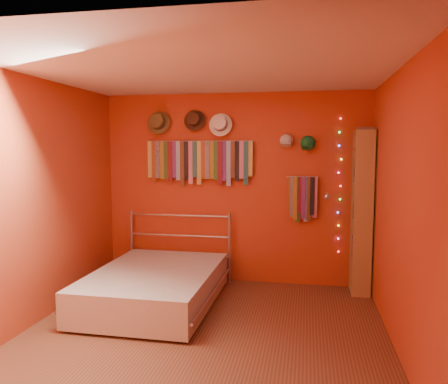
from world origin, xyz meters
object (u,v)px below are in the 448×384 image
Objects in this scene: reading_lamp at (327,196)px; bookshelf at (366,212)px; tie_rack at (199,160)px; bed at (155,286)px.

bookshelf is at bearing 1.41° from reading_lamp.
reading_lamp is at bearing -5.74° from tie_rack.
bookshelf is 2.66m from bed.
bookshelf reaches higher than bed.
bookshelf is (2.12, -0.15, -0.61)m from tie_rack.
bed is (-0.27, -1.01, -1.41)m from tie_rack.
bed is (-1.92, -0.85, -0.98)m from reading_lamp.
bookshelf reaches higher than reading_lamp.
tie_rack reaches higher than reading_lamp.
reading_lamp is at bearing 24.15° from bed.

